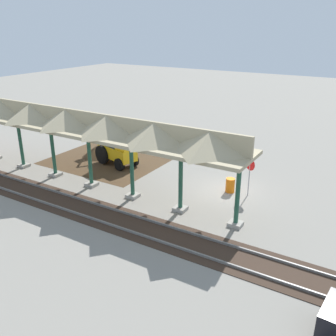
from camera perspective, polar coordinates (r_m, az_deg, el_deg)
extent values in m
plane|color=gray|center=(23.82, 8.86, -3.54)|extent=(120.00, 120.00, 0.00)
cube|color=#4C3823|center=(29.25, -9.24, 1.19)|extent=(8.54, 7.00, 0.01)
cube|color=#9E998E|center=(20.01, 10.25, -8.36)|extent=(0.70, 0.70, 0.20)
cylinder|color=#1E4C38|center=(19.24, 10.57, -3.95)|extent=(0.24, 0.24, 3.60)
cube|color=#9E998E|center=(21.22, 1.88, -6.19)|extent=(0.70, 0.70, 0.20)
cylinder|color=#1E4C38|center=(20.50, 1.93, -1.97)|extent=(0.24, 0.24, 3.60)
cube|color=#9E998E|center=(22.86, -5.38, -4.19)|extent=(0.70, 0.70, 0.20)
cylinder|color=#1E4C38|center=(22.19, -5.53, -0.21)|extent=(0.24, 0.24, 3.60)
cube|color=#9E998E|center=(24.83, -11.55, -2.42)|extent=(0.70, 0.70, 0.20)
cylinder|color=#1E4C38|center=(24.21, -11.84, 1.27)|extent=(0.24, 0.24, 3.60)
cube|color=#9E998E|center=(27.06, -16.74, -0.90)|extent=(0.70, 0.70, 0.20)
cylinder|color=#1E4C38|center=(26.50, -17.12, 2.51)|extent=(0.24, 0.24, 3.60)
cube|color=#9E998E|center=(29.50, -21.11, 0.38)|extent=(0.70, 0.70, 0.20)
cylinder|color=#1E4C38|center=(28.99, -21.55, 3.52)|extent=(0.24, 0.24, 3.60)
cube|color=tan|center=(23.65, -12.18, 5.61)|extent=(21.08, 3.20, 0.20)
cube|color=tan|center=(23.49, -12.30, 7.13)|extent=(21.08, 0.20, 1.10)
pyramid|color=tan|center=(18.92, 6.41, 4.14)|extent=(2.98, 3.20, 1.10)
pyramid|color=tan|center=(20.47, -2.03, 5.57)|extent=(2.98, 3.20, 1.10)
pyramid|color=tan|center=(22.41, -9.18, 6.68)|extent=(2.98, 3.20, 1.10)
pyramid|color=tan|center=(24.64, -15.14, 7.53)|extent=(2.98, 3.20, 1.10)
pyramid|color=tan|center=(27.09, -20.09, 8.17)|extent=(2.98, 3.20, 1.10)
pyramid|color=tan|center=(29.72, -24.19, 8.65)|extent=(2.98, 3.20, 1.10)
cube|color=slate|center=(19.18, 2.07, -9.48)|extent=(60.00, 0.08, 0.15)
cube|color=slate|center=(18.12, -0.20, -11.46)|extent=(60.00, 0.08, 0.15)
cube|color=#38281E|center=(18.67, 0.97, -10.60)|extent=(60.00, 2.58, 0.03)
cylinder|color=gray|center=(23.09, 12.24, -1.59)|extent=(0.06, 0.06, 2.22)
cylinder|color=red|center=(22.76, 12.41, 0.55)|extent=(0.69, 0.37, 0.76)
cube|color=#EAB214|center=(27.96, -7.73, 2.43)|extent=(3.43, 2.10, 0.90)
cube|color=#1E262D|center=(27.77, -8.09, 4.77)|extent=(1.56, 1.47, 1.40)
cube|color=#EAB214|center=(26.95, -6.52, 3.34)|extent=(1.40, 1.36, 0.50)
cylinder|color=black|center=(29.18, -7.68, 2.68)|extent=(1.43, 0.66, 1.40)
cylinder|color=black|center=(28.42, -10.01, 2.03)|extent=(1.43, 0.66, 1.40)
cylinder|color=black|center=(27.67, -5.26, 1.19)|extent=(0.95, 0.53, 0.90)
cylinder|color=black|center=(26.94, -7.43, 0.54)|extent=(0.95, 0.53, 0.90)
cylinder|color=#EAB214|center=(29.27, -10.22, 5.40)|extent=(1.07, 0.45, 1.41)
cylinder|color=#EAB214|center=(29.89, -11.08, 5.84)|extent=(0.81, 0.36, 1.22)
cube|color=#47474C|center=(30.31, -11.34, 4.91)|extent=(0.79, 0.93, 0.40)
cone|color=#4C3823|center=(30.24, -10.74, 1.76)|extent=(4.81, 4.81, 1.74)
cylinder|color=orange|center=(23.61, 9.46, -2.61)|extent=(0.56, 0.56, 0.90)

